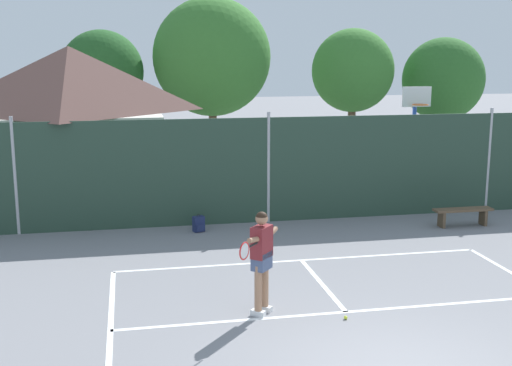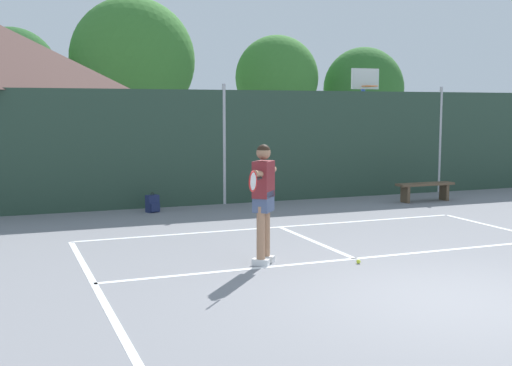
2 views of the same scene
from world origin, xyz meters
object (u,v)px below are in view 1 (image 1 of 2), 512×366
(basketball_hoop, at_px, (415,128))
(tennis_player, at_px, (261,253))
(backpack_navy, at_px, (199,224))
(courtside_bench, at_px, (463,213))
(tennis_ball, at_px, (346,318))

(basketball_hoop, xyz_separation_m, tennis_player, (-6.31, -7.69, -1.20))
(backpack_navy, distance_m, courtside_bench, 7.00)
(backpack_navy, relative_size, courtside_bench, 0.29)
(basketball_hoop, height_order, tennis_player, basketball_hoop)
(tennis_player, relative_size, tennis_ball, 28.10)
(basketball_hoop, bearing_deg, tennis_player, -129.38)
(basketball_hoop, height_order, backpack_navy, basketball_hoop)
(basketball_hoop, distance_m, courtside_bench, 3.48)
(basketball_hoop, relative_size, courtside_bench, 2.22)
(tennis_player, xyz_separation_m, courtside_bench, (6.46, 4.82, -0.75))
(basketball_hoop, xyz_separation_m, backpack_navy, (-6.79, -2.06, -2.12))
(basketball_hoop, relative_size, tennis_ball, 53.79)
(backpack_navy, bearing_deg, tennis_ball, -73.14)
(basketball_hoop, xyz_separation_m, courtside_bench, (0.15, -2.87, -1.95))
(tennis_player, bearing_deg, tennis_ball, -20.89)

